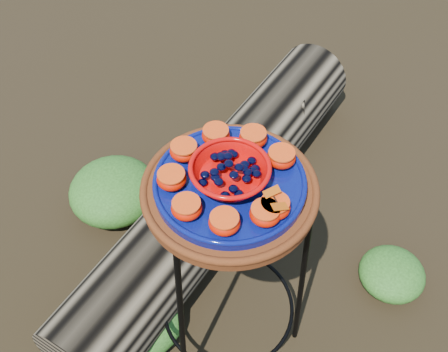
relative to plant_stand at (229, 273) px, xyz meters
name	(u,v)px	position (x,y,z in m)	size (l,w,h in m)	color
ground	(228,328)	(0.00, 0.00, -0.35)	(60.00, 60.00, 0.00)	black
plant_stand	(229,273)	(0.00, 0.00, 0.00)	(0.44, 0.44, 0.70)	black
terracotta_saucer	(230,192)	(0.00, 0.00, 0.37)	(0.41, 0.41, 0.03)	#42220C
cobalt_plate	(230,184)	(0.00, 0.00, 0.39)	(0.35, 0.35, 0.02)	#070644
red_bowl	(230,174)	(0.00, 0.00, 0.43)	(0.18, 0.18, 0.05)	red
glass_gems	(230,163)	(0.00, 0.00, 0.47)	(0.14, 0.14, 0.02)	black
orange_half_0	(275,207)	(0.05, -0.12, 0.43)	(0.07, 0.07, 0.04)	#BD1700
orange_half_1	(281,157)	(0.13, 0.00, 0.43)	(0.07, 0.07, 0.04)	#BD1700
orange_half_2	(253,138)	(0.10, 0.09, 0.43)	(0.07, 0.07, 0.04)	#BD1700
orange_half_3	(216,135)	(0.02, 0.13, 0.43)	(0.07, 0.07, 0.04)	#BD1700
orange_half_4	(184,151)	(-0.07, 0.11, 0.43)	(0.07, 0.07, 0.04)	#BD1700
orange_half_5	(172,179)	(-0.13, 0.04, 0.43)	(0.07, 0.07, 0.04)	#BD1700
orange_half_6	(187,208)	(-0.12, -0.05, 0.43)	(0.07, 0.07, 0.04)	#BD1700
orange_half_7	(224,222)	(-0.06, -0.12, 0.43)	(0.07, 0.07, 0.04)	#BD1700
orange_half_8	(265,214)	(0.03, -0.13, 0.43)	(0.07, 0.07, 0.04)	#BD1700
butterfly	(276,200)	(0.05, -0.12, 0.45)	(0.08, 0.05, 0.01)	#BD4809
driftwood_log	(219,190)	(0.15, 0.44, -0.20)	(1.58, 0.41, 0.30)	black
foliage_left	(138,316)	(-0.27, 0.12, -0.28)	(0.30, 0.30, 0.15)	#1F4415
foliage_right	(392,273)	(0.59, -0.06, -0.29)	(0.23, 0.23, 0.11)	#1F4415
foliage_back	(113,190)	(-0.20, 0.65, -0.27)	(0.34, 0.34, 0.17)	#1F4415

